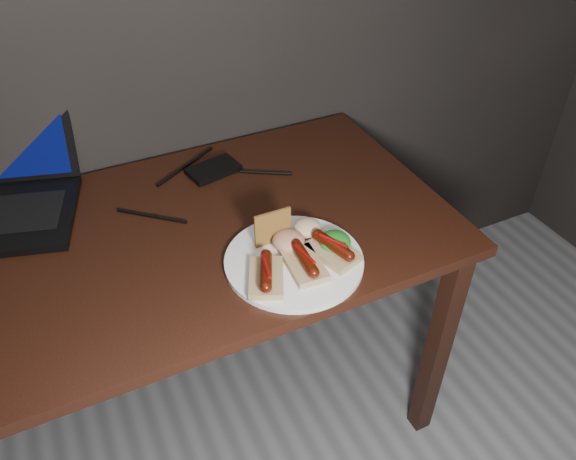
# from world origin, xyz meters

# --- Properties ---
(desk) EXTENTS (1.40, 0.70, 0.75)m
(desk) POSITION_xyz_m (0.00, 1.38, 0.66)
(desk) COLOR #34160D
(desk) RESTS_ON ground
(hard_drive) EXTENTS (0.15, 0.11, 0.02)m
(hard_drive) POSITION_xyz_m (0.22, 1.59, 0.76)
(hard_drive) COLOR black
(hard_drive) RESTS_ON desk
(desk_cables) EXTENTS (0.82, 0.31, 0.01)m
(desk_cables) POSITION_xyz_m (0.02, 1.54, 0.75)
(desk_cables) COLOR black
(desk_cables) RESTS_ON desk
(plate) EXTENTS (0.35, 0.35, 0.01)m
(plate) POSITION_xyz_m (0.26, 1.18, 0.76)
(plate) COLOR white
(plate) RESTS_ON desk
(bread_sausage_left) EXTENTS (0.11, 0.13, 0.04)m
(bread_sausage_left) POSITION_xyz_m (0.18, 1.14, 0.78)
(bread_sausage_left) COLOR tan
(bread_sausage_left) RESTS_ON plate
(bread_sausage_center) EXTENTS (0.08, 0.12, 0.04)m
(bread_sausage_center) POSITION_xyz_m (0.27, 1.14, 0.78)
(bread_sausage_center) COLOR tan
(bread_sausage_center) RESTS_ON plate
(bread_sausage_right) EXTENTS (0.10, 0.13, 0.04)m
(bread_sausage_right) POSITION_xyz_m (0.34, 1.15, 0.78)
(bread_sausage_right) COLOR tan
(bread_sausage_right) RESTS_ON plate
(crispbread) EXTENTS (0.08, 0.01, 0.08)m
(crispbread) POSITION_xyz_m (0.24, 1.25, 0.80)
(crispbread) COLOR #AB6F2E
(crispbread) RESTS_ON plate
(salad_greens) EXTENTS (0.07, 0.07, 0.04)m
(salad_greens) POSITION_xyz_m (0.36, 1.17, 0.78)
(salad_greens) COLOR #136116
(salad_greens) RESTS_ON plate
(salsa_mound) EXTENTS (0.07, 0.07, 0.04)m
(salsa_mound) POSITION_xyz_m (0.26, 1.22, 0.78)
(salsa_mound) COLOR maroon
(salsa_mound) RESTS_ON plate
(coleslaw_mound) EXTENTS (0.06, 0.06, 0.04)m
(coleslaw_mound) POSITION_xyz_m (0.32, 1.24, 0.78)
(coleslaw_mound) COLOR beige
(coleslaw_mound) RESTS_ON plate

